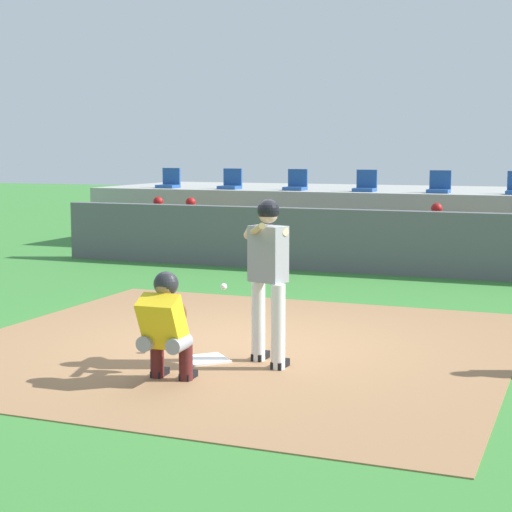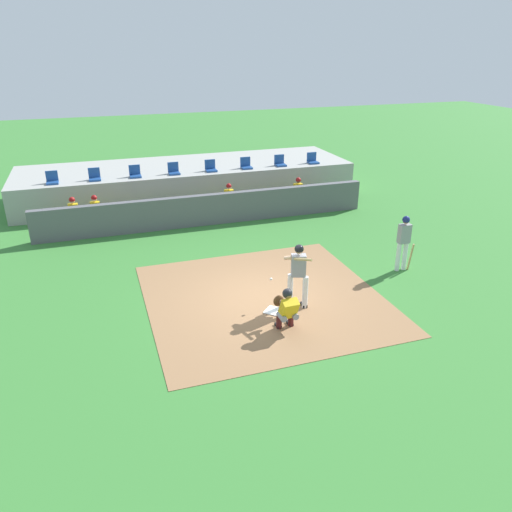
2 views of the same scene
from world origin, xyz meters
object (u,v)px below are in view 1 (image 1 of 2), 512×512
stadium_seat_1 (231,183)px  stadium_seat_2 (296,184)px  dugout_player_0 (156,225)px  stadium_seat_3 (365,185)px  stadium_seat_0 (169,182)px  batter_at_plate (267,271)px  catcher_crouched (166,323)px  dugout_player_1 (188,227)px  home_plate (206,359)px  dugout_player_2 (435,236)px  stadium_seat_4 (439,187)px

stadium_seat_1 → stadium_seat_2: (1.63, 0.00, 0.00)m
dugout_player_0 → stadium_seat_3: (4.17, 2.03, 0.86)m
stadium_seat_3 → stadium_seat_0: bearing=180.0°
batter_at_plate → catcher_crouched: bearing=-125.4°
catcher_crouched → stadium_seat_0: bearing=117.1°
batter_at_plate → stadium_seat_1: size_ratio=3.76×
stadium_seat_1 → dugout_player_1: bearing=-93.5°
dugout_player_0 → dugout_player_1: bearing=0.0°
home_plate → dugout_player_2: bearing=82.4°
stadium_seat_0 → stadium_seat_2: 3.25m
dugout_player_1 → stadium_seat_3: 4.03m
home_plate → dugout_player_2: 8.24m
dugout_player_1 → batter_at_plate: bearing=-58.8°
dugout_player_1 → dugout_player_2: size_ratio=1.00×
catcher_crouched → stadium_seat_1: stadium_seat_1 is taller
dugout_player_2 → stadium_seat_2: 4.16m
stadium_seat_4 → dugout_player_2: bearing=-82.2°
dugout_player_1 → stadium_seat_0: (-1.50, 2.03, 0.86)m
batter_at_plate → stadium_seat_2: bearing=107.2°
dugout_player_1 → stadium_seat_0: stadium_seat_0 is taller
batter_at_plate → dugout_player_0: 9.86m
dugout_player_1 → stadium_seat_4: size_ratio=2.71×
batter_at_plate → dugout_player_1: size_ratio=1.39×
stadium_seat_0 → stadium_seat_1: bearing=0.0°
stadium_seat_1 → stadium_seat_2: 1.63m
home_plate → stadium_seat_3: stadium_seat_3 is taller
dugout_player_2 → stadium_seat_0: size_ratio=2.71×
batter_at_plate → stadium_seat_0: bearing=122.3°
home_plate → stadium_seat_3: (-0.81, 10.18, 1.51)m
stadium_seat_4 → stadium_seat_3: bearing=180.0°
dugout_player_1 → stadium_seat_3: bearing=31.1°
batter_at_plate → dugout_player_0: bearing=125.1°
dugout_player_1 → stadium_seat_0: bearing=126.4°
batter_at_plate → stadium_seat_4: size_ratio=3.76×
dugout_player_0 → stadium_seat_2: (2.54, 2.03, 0.86)m
home_plate → dugout_player_0: (-4.98, 8.14, 0.65)m
batter_at_plate → stadium_seat_2: stadium_seat_2 is taller
stadium_seat_2 → stadium_seat_4: same height
dugout_player_2 → stadium_seat_3: (-1.91, 2.03, 0.86)m
batter_at_plate → stadium_seat_0: stadium_seat_0 is taller
dugout_player_0 → dugout_player_1: 0.79m
catcher_crouched → dugout_player_2: bearing=83.0°
stadium_seat_0 → dugout_player_0: bearing=-70.8°
dugout_player_1 → stadium_seat_1: stadium_seat_1 is taller
dugout_player_0 → stadium_seat_4: size_ratio=2.71×
home_plate → stadium_seat_3: 10.32m
dugout_player_2 → stadium_seat_4: 2.23m
stadium_seat_0 → stadium_seat_1: (1.62, 0.00, 0.00)m
batter_at_plate → dugout_player_0: batter_at_plate is taller
dugout_player_1 → dugout_player_2: 5.28m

